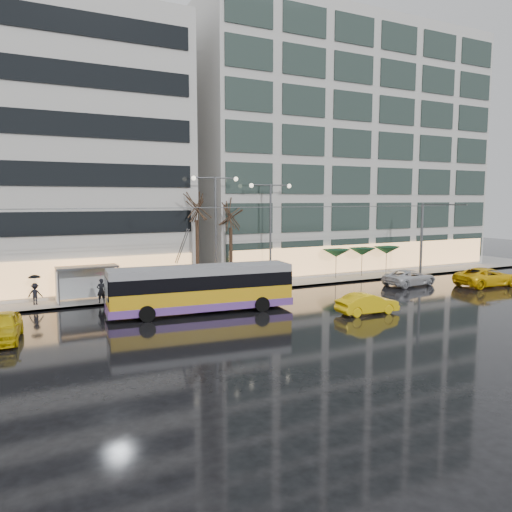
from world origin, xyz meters
TOP-DOWN VIEW (x-y plane):
  - ground at (0.00, 0.00)m, footprint 140.00×140.00m
  - sidewalk at (2.00, 14.00)m, footprint 80.00×10.00m
  - kerb at (2.00, 9.05)m, footprint 80.00×0.10m
  - building_right at (19.00, 19.00)m, footprint 32.00×14.00m
  - trolleybus at (-1.85, 3.97)m, footprint 12.12×5.17m
  - catenary at (1.00, 7.94)m, footprint 42.24×5.12m
  - bus_shelter at (-8.38, 10.69)m, footprint 4.20×1.60m
  - street_lamp_near at (2.00, 10.80)m, footprint 3.96×0.36m
  - street_lamp_far at (7.00, 10.80)m, footprint 3.96×0.36m
  - tree_a at (0.50, 11.00)m, footprint 3.20×3.20m
  - tree_b at (3.50, 11.20)m, footprint 3.20×3.20m
  - parasol_a at (14.00, 11.00)m, footprint 2.50×2.50m
  - parasol_b at (17.00, 11.00)m, footprint 2.50×2.50m
  - parasol_c at (20.00, 11.00)m, footprint 2.50×2.50m
  - taxi_a at (-13.51, 2.45)m, footprint 2.34×4.64m
  - taxi_b at (7.54, -1.26)m, footprint 4.21×1.68m
  - taxi_c at (23.38, 2.29)m, footprint 5.88×3.07m
  - sedan_silver at (17.77, 5.53)m, footprint 5.17×2.77m
  - pedestrian_a at (-7.27, 9.40)m, footprint 1.06×1.08m
  - pedestrian_b at (-4.93, 12.26)m, footprint 1.00×0.81m
  - pedestrian_c at (-11.43, 10.86)m, footprint 1.10×1.06m

SIDE VIEW (x-z plane):
  - ground at x=0.00m, z-range 0.00..0.00m
  - sidewalk at x=2.00m, z-range 0.00..0.15m
  - kerb at x=2.00m, z-range 0.00..0.15m
  - taxi_b at x=7.54m, z-range 0.00..1.36m
  - sedan_silver at x=17.77m, z-range 0.00..1.38m
  - taxi_a at x=-13.51m, z-range 0.00..1.52m
  - taxi_c at x=23.38m, z-range 0.00..1.58m
  - pedestrian_b at x=-4.93m, z-range 0.15..2.06m
  - pedestrian_c at x=-11.43m, z-range 0.22..2.33m
  - trolleybus at x=-1.85m, z-range -1.27..4.27m
  - pedestrian_a at x=-7.27m, z-range 0.49..2.68m
  - bus_shelter at x=-8.38m, z-range 0.71..3.22m
  - parasol_a at x=14.00m, z-range 1.12..3.77m
  - parasol_b at x=17.00m, z-range 1.12..3.77m
  - parasol_c at x=20.00m, z-range 1.12..3.77m
  - catenary at x=1.00m, z-range 0.75..7.75m
  - street_lamp_far at x=7.00m, z-range 1.45..9.98m
  - street_lamp_near at x=2.00m, z-range 1.48..10.51m
  - tree_b at x=3.50m, z-range 2.55..10.25m
  - tree_a at x=0.50m, z-range 2.89..11.29m
  - building_right at x=19.00m, z-range 0.15..25.15m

